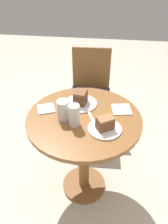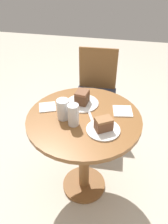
{
  "view_description": "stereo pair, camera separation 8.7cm",
  "coord_description": "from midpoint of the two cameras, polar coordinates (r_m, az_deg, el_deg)",
  "views": [
    {
      "loc": [
        0.15,
        -1.16,
        1.67
      ],
      "look_at": [
        0.0,
        0.0,
        0.8
      ],
      "focal_mm": 35.0,
      "sensor_mm": 36.0,
      "label": 1
    },
    {
      "loc": [
        0.24,
        -1.14,
        1.67
      ],
      "look_at": [
        0.0,
        0.0,
        0.8
      ],
      "focal_mm": 35.0,
      "sensor_mm": 36.0,
      "label": 2
    }
  ],
  "objects": [
    {
      "name": "napkin_side",
      "position": [
        1.58,
        -11.44,
        0.84
      ],
      "size": [
        0.15,
        0.15,
        0.01
      ],
      "rotation": [
        0.0,
        0.0,
        0.39
      ],
      "color": "white",
      "rests_on": "table"
    },
    {
      "name": "table",
      "position": [
        1.59,
        -1.58,
        -6.4
      ],
      "size": [
        0.78,
        0.78,
        0.76
      ],
      "color": "brown",
      "rests_on": "ground_plane"
    },
    {
      "name": "cake_slice_far",
      "position": [
        1.35,
        3.69,
        -2.91
      ],
      "size": [
        0.12,
        0.11,
        0.08
      ],
      "rotation": [
        0.0,
        0.0,
        2.13
      ],
      "color": "brown",
      "rests_on": "plate_far"
    },
    {
      "name": "napkin_stack",
      "position": [
        1.55,
        8.18,
        0.65
      ],
      "size": [
        0.15,
        0.15,
        0.01
      ],
      "rotation": [
        0.0,
        0.0,
        0.17
      ],
      "color": "white",
      "rests_on": "table"
    },
    {
      "name": "plate_far",
      "position": [
        1.38,
        3.61,
        -4.39
      ],
      "size": [
        0.21,
        0.21,
        0.01
      ],
      "color": "white",
      "rests_on": "table"
    },
    {
      "name": "glass_lemonade",
      "position": [
        1.38,
        -4.39,
        -1.24
      ],
      "size": [
        0.07,
        0.07,
        0.15
      ],
      "color": "beige",
      "rests_on": "table"
    },
    {
      "name": "cake_slice_near",
      "position": [
        1.57,
        -2.52,
        3.83
      ],
      "size": [
        0.1,
        0.11,
        0.1
      ],
      "rotation": [
        0.0,
        0.0,
        6.15
      ],
      "color": "brown",
      "rests_on": "plate_near"
    },
    {
      "name": "chair",
      "position": [
        2.27,
        0.5,
        4.99
      ],
      "size": [
        0.43,
        0.48,
        0.91
      ],
      "rotation": [
        0.0,
        0.0,
        0.04
      ],
      "color": "brown",
      "rests_on": "ground_plane"
    },
    {
      "name": "plate_near",
      "position": [
        1.6,
        -2.47,
        2.25
      ],
      "size": [
        0.24,
        0.24,
        0.01
      ],
      "color": "white",
      "rests_on": "table"
    },
    {
      "name": "ground_plane",
      "position": [
        2.04,
        -1.29,
        -18.53
      ],
      "size": [
        8.0,
        8.0,
        0.0
      ],
      "primitive_type": "plane",
      "color": "beige"
    },
    {
      "name": "fork",
      "position": [
        1.49,
        -0.15,
        -0.67
      ],
      "size": [
        0.08,
        0.17,
        0.0
      ],
      "rotation": [
        0.0,
        0.0,
        1.98
      ],
      "color": "silver",
      "rests_on": "table"
    },
    {
      "name": "glass_water",
      "position": [
        1.43,
        -7.16,
        0.25
      ],
      "size": [
        0.08,
        0.08,
        0.14
      ],
      "color": "silver",
      "rests_on": "table"
    }
  ]
}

